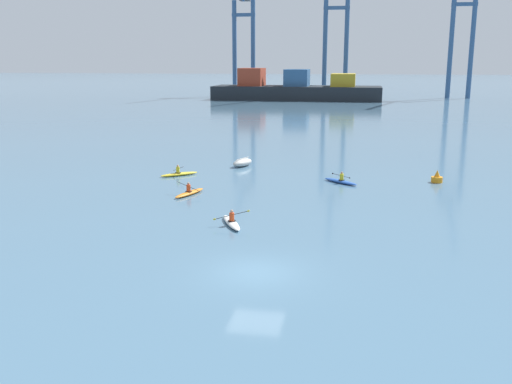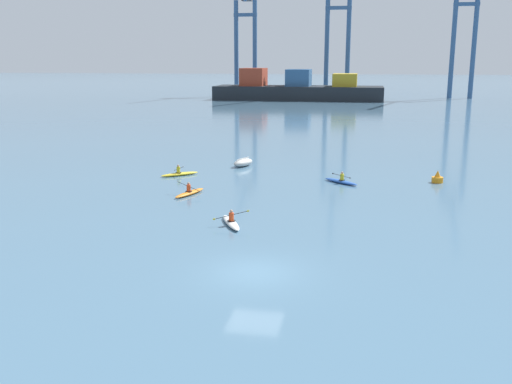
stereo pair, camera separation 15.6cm
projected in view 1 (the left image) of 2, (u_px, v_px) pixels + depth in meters
ground_plane at (256, 272)px, 26.36m from camera, size 800.00×800.00×0.00m
container_barge at (296, 89)px, 142.17m from camera, size 41.44×11.74×7.75m
gantry_crane_west at (243, 33)px, 155.43m from camera, size 6.40×16.66×32.61m
gantry_crane_west_mid at (336, 26)px, 149.95m from camera, size 6.83×17.09×39.26m
gantry_crane_east_mid at (464, 24)px, 143.57m from camera, size 6.32×19.77×37.45m
capsized_dinghy at (243, 162)px, 52.80m from camera, size 2.00×2.82×0.76m
channel_buoy at (437, 178)px, 45.78m from camera, size 0.90×0.90×1.00m
kayak_yellow at (179, 174)px, 48.50m from camera, size 2.93×2.72×1.01m
kayak_white at (231, 222)px, 33.97m from camera, size 2.07×3.32×0.95m
kayak_blue at (341, 181)px, 45.55m from camera, size 2.98×2.66×1.00m
kayak_orange at (189, 192)px, 41.59m from camera, size 2.13×3.42×0.95m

